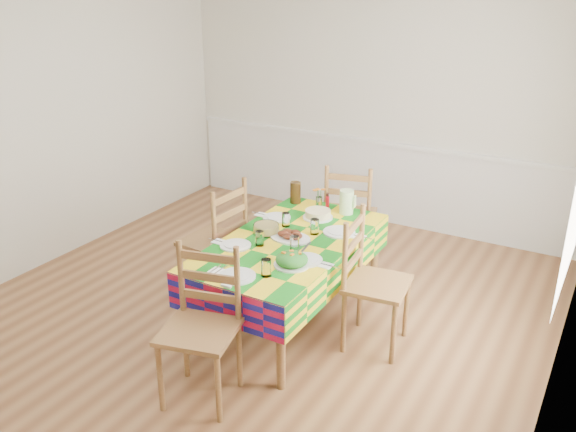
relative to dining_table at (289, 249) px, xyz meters
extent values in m
cube|color=brown|center=(-0.29, -0.17, -0.63)|extent=(4.50, 5.00, 0.04)
cube|color=beige|center=(-0.29, 2.35, 0.74)|extent=(4.50, 0.04, 2.70)
cube|color=beige|center=(-2.56, -0.17, 0.74)|extent=(0.04, 5.00, 2.70)
cube|color=silver|center=(-0.29, 2.30, 0.29)|extent=(4.41, 0.06, 0.04)
cube|color=silver|center=(-0.29, 2.31, -0.16)|extent=(4.41, 0.03, 0.90)
cylinder|color=brown|center=(-0.40, -0.81, -0.29)|extent=(0.06, 0.06, 0.64)
cylinder|color=brown|center=(0.40, -0.81, -0.29)|extent=(0.06, 0.06, 0.64)
cylinder|color=brown|center=(-0.40, 0.81, -0.29)|extent=(0.06, 0.06, 0.64)
cylinder|color=brown|center=(0.40, 0.81, -0.29)|extent=(0.06, 0.06, 0.64)
cube|color=brown|center=(0.00, 0.00, 0.05)|extent=(0.91, 1.72, 0.04)
cube|color=#B40F34|center=(0.00, 0.00, 0.07)|extent=(0.94, 1.76, 0.01)
cube|color=#B40F34|center=(-0.47, 0.00, -0.07)|extent=(0.01, 1.76, 0.27)
cube|color=#B40F34|center=(0.47, 0.00, -0.07)|extent=(0.01, 1.76, 0.27)
cube|color=#B40F34|center=(0.00, -0.88, -0.07)|extent=(0.94, 0.01, 0.27)
cube|color=#B40F34|center=(0.00, 0.88, -0.07)|extent=(0.94, 0.01, 0.27)
cylinder|color=white|center=(-0.01, -0.70, 0.08)|extent=(0.26, 0.26, 0.01)
cylinder|color=white|center=(-0.01, -0.70, 0.09)|extent=(0.18, 0.18, 0.01)
cylinder|color=white|center=(0.16, -0.59, 0.14)|extent=(0.07, 0.07, 0.12)
cube|color=white|center=(-0.18, -0.70, 0.08)|extent=(0.10, 0.10, 0.01)
cube|color=silver|center=(-0.20, -0.70, 0.08)|extent=(0.01, 0.16, 0.00)
cube|color=silver|center=(-0.16, -0.70, 0.08)|extent=(0.01, 0.19, 0.00)
cylinder|color=white|center=(-0.30, -0.29, 0.08)|extent=(0.24, 0.24, 0.01)
cylinder|color=white|center=(-0.30, -0.29, 0.09)|extent=(0.17, 0.17, 0.01)
cylinder|color=white|center=(-0.15, -0.19, 0.13)|extent=(0.07, 0.07, 0.11)
cube|color=white|center=(-0.46, -0.29, 0.08)|extent=(0.09, 0.09, 0.01)
cube|color=silver|center=(-0.48, -0.29, 0.08)|extent=(0.15, 0.01, 0.00)
cube|color=silver|center=(-0.44, -0.29, 0.08)|extent=(0.18, 0.01, 0.00)
cylinder|color=white|center=(-0.31, 0.34, 0.08)|extent=(0.24, 0.24, 0.01)
cylinder|color=white|center=(-0.31, 0.34, 0.09)|extent=(0.17, 0.17, 0.01)
cylinder|color=white|center=(-0.17, 0.23, 0.13)|extent=(0.07, 0.07, 0.11)
cube|color=white|center=(-0.47, 0.34, 0.08)|extent=(0.09, 0.09, 0.01)
cube|color=silver|center=(-0.49, 0.34, 0.08)|extent=(0.15, 0.01, 0.00)
cube|color=silver|center=(-0.45, 0.34, 0.08)|extent=(0.17, 0.01, 0.00)
cylinder|color=white|center=(0.28, -0.25, 0.08)|extent=(0.24, 0.24, 0.01)
cylinder|color=white|center=(0.28, -0.25, 0.09)|extent=(0.17, 0.17, 0.01)
cylinder|color=white|center=(0.13, -0.14, 0.13)|extent=(0.07, 0.07, 0.12)
cube|color=white|center=(0.44, -0.25, 0.08)|extent=(0.09, 0.09, 0.01)
cube|color=silver|center=(0.43, -0.25, 0.08)|extent=(0.15, 0.01, 0.00)
cube|color=silver|center=(0.46, -0.25, 0.08)|extent=(0.18, 0.01, 0.00)
cylinder|color=white|center=(0.27, 0.32, 0.08)|extent=(0.26, 0.26, 0.01)
cylinder|color=white|center=(0.27, 0.32, 0.09)|extent=(0.18, 0.18, 0.01)
cylinder|color=white|center=(0.11, 0.21, 0.14)|extent=(0.07, 0.07, 0.12)
cube|color=white|center=(0.44, 0.32, 0.08)|extent=(0.10, 0.10, 0.01)
cube|color=silver|center=(0.43, 0.32, 0.08)|extent=(0.16, 0.01, 0.00)
cube|color=silver|center=(0.46, 0.32, 0.08)|extent=(0.19, 0.01, 0.00)
ellipsoid|color=white|center=(-0.01, 0.03, 0.08)|extent=(0.33, 0.24, 0.02)
ellipsoid|color=black|center=(0.05, 0.03, 0.11)|extent=(0.09, 0.07, 0.05)
ellipsoid|color=black|center=(0.01, 0.07, 0.11)|extent=(0.09, 0.07, 0.05)
ellipsoid|color=black|center=(-0.05, 0.06, 0.11)|extent=(0.09, 0.07, 0.05)
ellipsoid|color=black|center=(-0.06, 0.01, 0.11)|extent=(0.09, 0.07, 0.05)
ellipsoid|color=black|center=(0.00, -0.01, 0.11)|extent=(0.09, 0.07, 0.05)
cylinder|color=white|center=(0.23, -0.36, 0.08)|extent=(0.26, 0.26, 0.01)
ellipsoid|color=#134C15|center=(0.23, -0.36, 0.12)|extent=(0.23, 0.23, 0.10)
cube|color=orange|center=(0.18, -0.39, 0.17)|extent=(0.03, 0.02, 0.01)
cube|color=orange|center=(0.21, -0.34, 0.17)|extent=(0.04, 0.04, 0.01)
cube|color=orange|center=(0.25, -0.39, 0.17)|extent=(0.03, 0.03, 0.01)
cube|color=orange|center=(0.28, -0.34, 0.17)|extent=(0.03, 0.04, 0.01)
cylinder|color=white|center=(-0.23, 0.03, 0.11)|extent=(0.21, 0.21, 0.07)
cylinder|color=#F1DD7F|center=(-0.23, 0.03, 0.11)|extent=(0.19, 0.19, 0.06)
cylinder|color=white|center=(-0.02, 0.52, 0.08)|extent=(0.25, 0.25, 0.01)
cylinder|color=tan|center=(-0.02, 0.52, 0.12)|extent=(0.22, 0.22, 0.06)
cube|color=black|center=(0.13, -0.10, 0.08)|extent=(0.11, 0.25, 0.01)
cube|color=black|center=(0.18, -0.08, 0.08)|extent=(0.05, 0.26, 0.01)
cylinder|color=white|center=(-0.12, 0.74, 0.12)|extent=(0.06, 0.06, 0.10)
cylinder|color=#266A23|center=(-0.14, 0.74, 0.16)|extent=(0.00, 0.00, 0.14)
ellipsoid|color=orange|center=(-0.16, 0.74, 0.23)|extent=(0.05, 0.05, 0.02)
cylinder|color=#266A23|center=(-0.11, 0.75, 0.16)|extent=(0.00, 0.00, 0.14)
ellipsoid|color=orange|center=(-0.09, 0.76, 0.24)|extent=(0.05, 0.05, 0.02)
cylinder|color=#266A23|center=(-0.12, 0.73, 0.16)|extent=(0.00, 0.00, 0.14)
ellipsoid|color=orange|center=(-0.12, 0.71, 0.25)|extent=(0.05, 0.05, 0.02)
cylinder|color=red|center=(-0.05, 0.77, 0.14)|extent=(0.03, 0.03, 0.14)
cylinder|color=#C7EEA8|center=(0.14, 0.73, 0.18)|extent=(0.12, 0.12, 0.21)
cylinder|color=black|center=(-0.36, 0.74, 0.17)|extent=(0.10, 0.10, 0.19)
cube|color=white|center=(0.01, -0.86, 0.08)|extent=(0.08, 0.02, 0.02)
cylinder|color=brown|center=(-0.15, -1.38, -0.37)|extent=(0.04, 0.04, 0.49)
cylinder|color=brown|center=(0.24, -1.29, -0.37)|extent=(0.04, 0.04, 0.49)
cylinder|color=brown|center=(-0.24, -1.02, -0.37)|extent=(0.04, 0.04, 0.49)
cylinder|color=brown|center=(0.15, -0.93, -0.37)|extent=(0.04, 0.04, 0.49)
cube|color=brown|center=(0.00, -1.15, -0.11)|extent=(0.55, 0.53, 0.03)
cylinder|color=brown|center=(-0.24, -1.01, 0.15)|extent=(0.04, 0.04, 0.55)
cylinder|color=brown|center=(0.14, -0.91, 0.15)|extent=(0.04, 0.04, 0.55)
cube|color=brown|center=(-0.05, -0.96, 0.04)|extent=(0.39, 0.11, 0.05)
cube|color=brown|center=(-0.05, -0.96, 0.18)|extent=(0.39, 0.11, 0.05)
cube|color=brown|center=(-0.05, -0.96, 0.32)|extent=(0.39, 0.11, 0.05)
cylinder|color=brown|center=(0.14, 1.38, -0.37)|extent=(0.04, 0.04, 0.49)
cylinder|color=brown|center=(-0.23, 1.28, -0.37)|extent=(0.04, 0.04, 0.49)
cylinder|color=brown|center=(0.23, 1.02, -0.37)|extent=(0.04, 0.04, 0.49)
cylinder|color=brown|center=(-0.14, 0.93, -0.37)|extent=(0.04, 0.04, 0.49)
cube|color=brown|center=(0.00, 1.15, -0.11)|extent=(0.55, 0.53, 0.03)
cylinder|color=brown|center=(0.24, 1.01, 0.14)|extent=(0.04, 0.04, 0.54)
cylinder|color=brown|center=(-0.14, 0.92, 0.14)|extent=(0.04, 0.04, 0.54)
cube|color=brown|center=(0.05, 0.96, 0.03)|extent=(0.38, 0.12, 0.05)
cube|color=brown|center=(0.05, 0.96, 0.17)|extent=(0.38, 0.12, 0.05)
cube|color=brown|center=(0.05, 0.96, 0.31)|extent=(0.38, 0.12, 0.05)
cylinder|color=brown|center=(-0.92, 0.21, -0.36)|extent=(0.04, 0.04, 0.50)
cylinder|color=brown|center=(-0.95, -0.19, -0.36)|extent=(0.04, 0.04, 0.50)
cylinder|color=brown|center=(-0.54, 0.19, -0.36)|extent=(0.04, 0.04, 0.50)
cylinder|color=brown|center=(-0.57, -0.21, -0.36)|extent=(0.04, 0.04, 0.50)
cube|color=brown|center=(-0.74, 0.00, -0.10)|extent=(0.47, 0.50, 0.03)
cylinder|color=brown|center=(-0.53, 0.19, 0.17)|extent=(0.04, 0.04, 0.56)
cylinder|color=brown|center=(-0.56, -0.21, 0.17)|extent=(0.04, 0.04, 0.56)
cube|color=brown|center=(-0.54, -0.01, 0.05)|extent=(0.05, 0.40, 0.06)
cube|color=brown|center=(-0.54, -0.01, 0.20)|extent=(0.05, 0.40, 0.06)
cube|color=brown|center=(-0.54, -0.01, 0.34)|extent=(0.05, 0.40, 0.06)
cylinder|color=brown|center=(0.95, -0.17, -0.37)|extent=(0.04, 0.04, 0.49)
cylinder|color=brown|center=(0.91, 0.21, -0.37)|extent=(0.04, 0.04, 0.49)
cylinder|color=brown|center=(0.58, -0.21, -0.37)|extent=(0.04, 0.04, 0.49)
cylinder|color=brown|center=(0.54, 0.17, -0.37)|extent=(0.04, 0.04, 0.49)
cube|color=brown|center=(0.74, 0.00, -0.11)|extent=(0.48, 0.50, 0.03)
cylinder|color=brown|center=(0.57, -0.22, 0.15)|extent=(0.04, 0.04, 0.54)
cylinder|color=brown|center=(0.53, 0.17, 0.15)|extent=(0.04, 0.04, 0.54)
cube|color=brown|center=(0.55, -0.02, 0.04)|extent=(0.06, 0.39, 0.05)
cube|color=brown|center=(0.55, -0.02, 0.18)|extent=(0.06, 0.39, 0.05)
cube|color=brown|center=(0.55, -0.02, 0.32)|extent=(0.06, 0.39, 0.05)
camera|label=1|loc=(2.13, -3.72, 2.02)|focal=38.00mm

